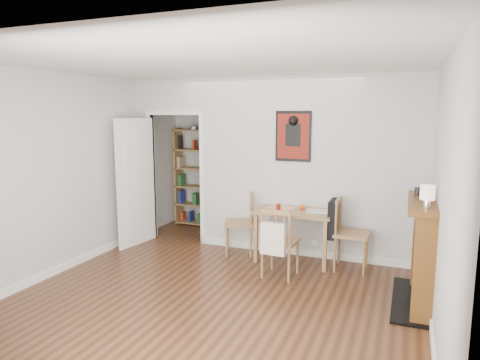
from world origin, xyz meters
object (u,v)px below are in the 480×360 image
at_px(orange_fruit, 302,207).
at_px(ceramic_jar_a, 428,193).
at_px(fireplace, 424,250).
at_px(mantel_lamp, 428,194).
at_px(ceramic_jar_b, 418,191).
at_px(chair_right, 350,233).
at_px(dining_table, 295,216).
at_px(chair_left, 239,224).
at_px(chair_front, 280,242).
at_px(bookshelf, 195,178).
at_px(red_glass, 278,207).
at_px(notebook, 319,211).

bearing_deg(orange_fruit, ceramic_jar_a, -27.00).
bearing_deg(fireplace, ceramic_jar_a, 84.90).
relative_size(mantel_lamp, ceramic_jar_b, 2.41).
relative_size(chair_right, mantel_lamp, 4.29).
distance_m(dining_table, chair_left, 0.87).
height_order(chair_right, orange_fruit, chair_right).
xyz_separation_m(chair_front, ceramic_jar_b, (1.58, 0.09, 0.74)).
distance_m(chair_left, chair_right, 1.62).
height_order(chair_front, bookshelf, bookshelf).
bearing_deg(dining_table, chair_front, -91.80).
relative_size(dining_table, fireplace, 0.86).
relative_size(chair_left, mantel_lamp, 4.05).
distance_m(chair_right, orange_fruit, 0.74).
bearing_deg(bookshelf, orange_fruit, -27.89).
bearing_deg(chair_front, ceramic_jar_a, -2.92).
bearing_deg(red_glass, mantel_lamp, -31.92).
xyz_separation_m(dining_table, bookshelf, (-2.23, 1.27, 0.24)).
relative_size(dining_table, ceramic_jar_b, 11.57).
relative_size(chair_left, ceramic_jar_b, 9.77).
height_order(fireplace, mantel_lamp, mantel_lamp).
bearing_deg(notebook, ceramic_jar_a, -29.61).
xyz_separation_m(chair_right, fireplace, (0.88, -0.77, 0.12)).
distance_m(chair_left, bookshelf, 1.93).
relative_size(ceramic_jar_a, ceramic_jar_b, 1.36).
distance_m(chair_left, ceramic_jar_b, 2.59).
bearing_deg(chair_left, notebook, -0.06).
relative_size(chair_right, chair_front, 1.06).
bearing_deg(fireplace, chair_left, 161.26).
bearing_deg(mantel_lamp, ceramic_jar_a, 86.93).
relative_size(bookshelf, mantel_lamp, 8.02).
relative_size(red_glass, orange_fruit, 1.15).
bearing_deg(dining_table, chair_right, -5.62).
height_order(chair_left, ceramic_jar_a, ceramic_jar_a).
relative_size(bookshelf, notebook, 5.68).
bearing_deg(red_glass, fireplace, -22.14).
distance_m(chair_left, orange_fruit, 1.00).
xyz_separation_m(orange_fruit, mantel_lamp, (1.54, -1.28, 0.53)).
distance_m(notebook, mantel_lamp, 1.88).
bearing_deg(bookshelf, chair_front, -41.30).
distance_m(fireplace, ceramic_jar_a, 0.61).
relative_size(chair_right, bookshelf, 0.54).
distance_m(red_glass, orange_fruit, 0.34).
relative_size(dining_table, mantel_lamp, 4.79).
height_order(chair_left, ceramic_jar_b, ceramic_jar_b).
xyz_separation_m(red_glass, orange_fruit, (0.31, 0.13, -0.01)).
relative_size(chair_right, ceramic_jar_a, 7.60).
distance_m(dining_table, red_glass, 0.27).
bearing_deg(orange_fruit, chair_left, -177.45).
bearing_deg(bookshelf, ceramic_jar_a, -27.53).
bearing_deg(mantel_lamp, orange_fruit, 140.20).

